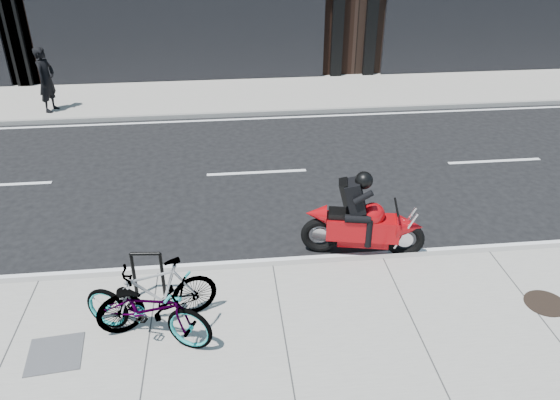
{
  "coord_description": "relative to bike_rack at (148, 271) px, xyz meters",
  "views": [
    {
      "loc": [
        -0.73,
        -9.81,
        5.83
      ],
      "look_at": [
        0.23,
        -1.01,
        0.9
      ],
      "focal_mm": 35.0,
      "sensor_mm": 36.0,
      "label": 1
    }
  ],
  "objects": [
    {
      "name": "bike_rack",
      "position": [
        0.0,
        0.0,
        0.0
      ],
      "size": [
        0.51,
        0.1,
        0.85
      ],
      "rotation": [
        0.0,
        0.0,
        -0.09
      ],
      "color": "black",
      "rests_on": "sidewalk_near"
    },
    {
      "name": "sidewalk_far",
      "position": [
        2.06,
        10.35,
        -0.57
      ],
      "size": [
        60.0,
        3.5,
        0.13
      ],
      "primitive_type": "cube",
      "color": "gray",
      "rests_on": "ground"
    },
    {
      "name": "pedestrian",
      "position": [
        -3.84,
        9.3,
        0.46
      ],
      "size": [
        0.64,
        0.8,
        1.92
      ],
      "primitive_type": "imported",
      "rotation": [
        0.0,
        0.0,
        1.28
      ],
      "color": "black",
      "rests_on": "sidewalk_far"
    },
    {
      "name": "bicycle_rear",
      "position": [
        0.21,
        -0.67,
        0.04
      ],
      "size": [
        1.89,
        1.02,
        1.09
      ],
      "primitive_type": "imported",
      "rotation": [
        0.0,
        0.0,
        5.01
      ],
      "color": "gray",
      "rests_on": "sidewalk_near"
    },
    {
      "name": "bicycle_front",
      "position": [
        0.09,
        -0.95,
        0.04
      ],
      "size": [
        2.17,
        1.51,
        1.08
      ],
      "primitive_type": "imported",
      "rotation": [
        0.0,
        0.0,
        1.14
      ],
      "color": "gray",
      "rests_on": "sidewalk_near"
    },
    {
      "name": "ground",
      "position": [
        2.06,
        2.6,
        -0.63
      ],
      "size": [
        120.0,
        120.0,
        0.0
      ],
      "primitive_type": "plane",
      "color": "black",
      "rests_on": "ground"
    },
    {
      "name": "utility_grate",
      "position": [
        -1.24,
        -1.19,
        -0.49
      ],
      "size": [
        0.82,
        0.82,
        0.02
      ],
      "primitive_type": "cube",
      "rotation": [
        0.0,
        0.0,
        0.1
      ],
      "color": "#434345",
      "rests_on": "sidewalk_near"
    },
    {
      "name": "manhole_cover",
      "position": [
        6.3,
        -0.9,
        -0.49
      ],
      "size": [
        0.83,
        0.83,
        0.02
      ],
      "primitive_type": "cylinder",
      "rotation": [
        0.0,
        0.0,
        0.3
      ],
      "color": "black",
      "rests_on": "sidewalk_near"
    },
    {
      "name": "motorcycle",
      "position": [
        3.85,
        0.98,
        0.06
      ],
      "size": [
        2.25,
        0.88,
        1.7
      ],
      "rotation": [
        0.0,
        0.0,
        -0.2
      ],
      "color": "black",
      "rests_on": "ground"
    }
  ]
}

